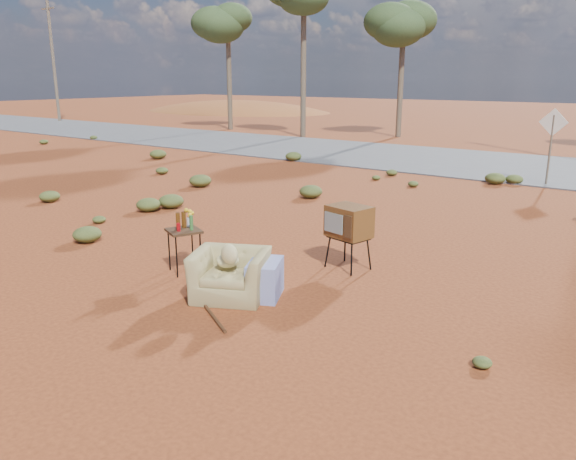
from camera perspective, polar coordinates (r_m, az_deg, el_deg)
The scene contains 12 objects.
ground at distance 7.91m, azimuth -6.27°, elevation -7.30°, with size 140.00×140.00×0.00m, color brown.
highway at distance 21.15m, azimuth 22.51°, elevation 5.94°, with size 140.00×7.00×0.04m, color #565659.
dirt_mound at distance 52.74m, azimuth -5.32°, elevation 11.91°, with size 26.00×18.00×2.00m, color #965024.
armchair at distance 7.95m, azimuth -5.25°, elevation -3.94°, with size 1.34×1.22×0.90m.
tv_unit at distance 9.04m, azimuth 6.20°, elevation 0.77°, with size 0.75×0.65×1.05m.
side_table at distance 9.03m, azimuth -10.45°, elevation 0.26°, with size 0.65×0.65×0.99m.
rusty_bar at distance 7.74m, azimuth -8.32°, elevation -7.73°, with size 0.05×0.05×1.70m, color #4E2B15.
road_sign at distance 17.75m, azimuth 25.25°, elevation 8.91°, with size 0.78×0.06×2.19m.
eucalyptus_far_left at distance 34.34m, azimuth -6.14°, elevation 20.05°, with size 3.20×3.20×7.10m.
eucalyptus_near_left at distance 30.37m, azimuth 11.66°, elevation 19.55°, with size 3.20×3.20×6.60m.
utility_pole_west at distance 43.50m, azimuth -22.74°, elevation 15.61°, with size 1.40×0.20×8.00m.
scrub_patch at distance 11.71m, azimuth 5.39°, elevation 0.94°, with size 17.49×8.07×0.33m.
Camera 1 is at (5.01, -5.33, 3.03)m, focal length 35.00 mm.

